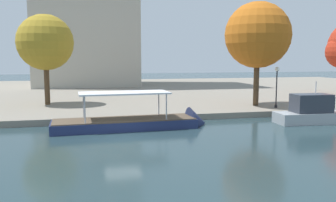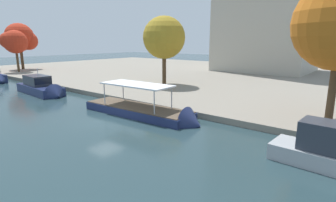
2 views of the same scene
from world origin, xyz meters
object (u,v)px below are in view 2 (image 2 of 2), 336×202
object	(u,v)px
tree_0	(164,38)
tree_4	(14,42)
tree_3	(22,38)
tour_boat_2	(147,113)
motor_yacht_1	(42,89)

from	to	relation	value
tree_0	tree_4	world-z (taller)	tree_0
tree_0	tree_3	size ratio (longest dim) A/B	0.95
tour_boat_2	tree_4	world-z (taller)	tree_4
tour_boat_2	tree_3	bearing A→B (deg)	165.75
tour_boat_2	tree_4	size ratio (longest dim) A/B	1.49
tree_0	tree_3	bearing A→B (deg)	-176.21
tour_boat_2	tree_4	distance (m)	43.65
tour_boat_2	tree_3	xyz separation A→B (m)	(-47.62, 10.11, 7.15)
motor_yacht_1	tree_0	world-z (taller)	tree_0
tree_4	tree_0	bearing A→B (deg)	10.45
tour_boat_2	tree_4	bearing A→B (deg)	169.25
tree_3	tree_4	distance (m)	6.21
motor_yacht_1	tour_boat_2	world-z (taller)	motor_yacht_1
motor_yacht_1	tree_0	xyz separation A→B (m)	(9.71, 13.46, 6.54)
tour_boat_2	tree_3	world-z (taller)	tree_3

